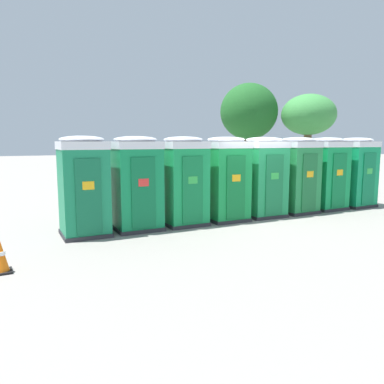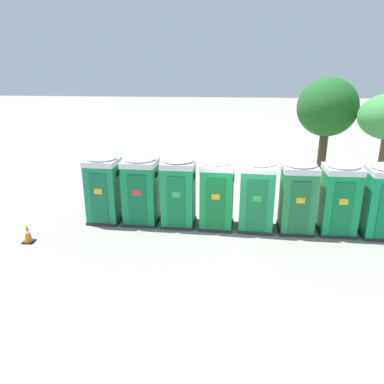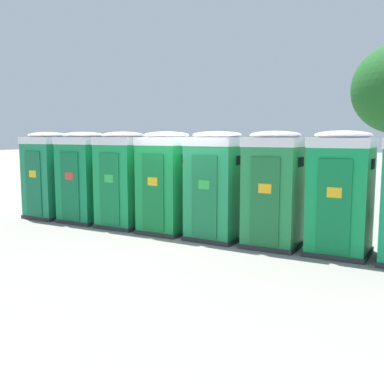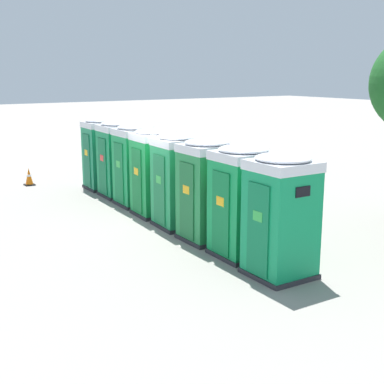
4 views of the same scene
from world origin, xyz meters
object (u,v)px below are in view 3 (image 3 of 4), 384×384
object	(u,v)px
portapotty_4	(217,185)
portapotty_1	(85,177)
portapotty_3	(167,182)
portapotty_6	(341,193)
portapotty_5	(274,189)
portapotty_2	(124,179)
portapotty_0	(49,175)

from	to	relation	value
portapotty_4	portapotty_1	bearing A→B (deg)	177.25
portapotty_3	portapotty_4	xyz separation A→B (m)	(1.40, -0.05, -0.00)
portapotty_6	portapotty_5	bearing A→B (deg)	-179.85
portapotty_3	portapotty_6	bearing A→B (deg)	-1.24
portapotty_4	portapotty_6	size ratio (longest dim) A/B	1.00
portapotty_5	portapotty_3	bearing A→B (deg)	178.06
portapotty_2	portapotty_6	world-z (taller)	same
portapotty_1	portapotty_6	xyz separation A→B (m)	(7.02, -0.24, 0.00)
portapotty_0	portapotty_6	bearing A→B (deg)	-1.74
portapotty_3	portapotty_6	xyz separation A→B (m)	(4.21, -0.09, -0.00)
portapotty_4	portapotty_6	distance (m)	2.81
portapotty_1	portapotty_5	distance (m)	5.62
portapotty_0	portapotty_2	size ratio (longest dim) A/B	1.00
portapotty_4	portapotty_5	distance (m)	1.40
portapotty_2	portapotty_4	bearing A→B (deg)	-2.81
portapotty_1	portapotty_6	bearing A→B (deg)	-1.98
portapotty_4	portapotty_6	world-z (taller)	same
portapotty_0	portapotty_4	xyz separation A→B (m)	(5.61, -0.22, -0.00)
portapotty_1	portapotty_4	xyz separation A→B (m)	(4.21, -0.20, 0.00)
portapotty_0	portapotty_6	size ratio (longest dim) A/B	1.00
portapotty_3	portapotty_5	xyz separation A→B (m)	(2.81, -0.09, 0.00)
portapotty_2	portapotty_5	xyz separation A→B (m)	(4.21, -0.18, 0.00)
portapotty_3	portapotty_4	world-z (taller)	same
portapotty_2	portapotty_0	bearing A→B (deg)	178.42
portapotty_4	portapotty_6	xyz separation A→B (m)	(2.81, -0.04, 0.00)
portapotty_2	portapotty_3	distance (m)	1.40
portapotty_1	portapotty_6	distance (m)	7.02
portapotty_0	portapotty_3	size ratio (longest dim) A/B	1.00
portapotty_0	portapotty_5	xyz separation A→B (m)	(7.02, -0.26, -0.00)
portapotty_0	portapotty_3	xyz separation A→B (m)	(4.21, -0.16, -0.00)
portapotty_0	portapotty_5	world-z (taller)	same
portapotty_2	portapotty_6	xyz separation A→B (m)	(5.61, -0.18, -0.00)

